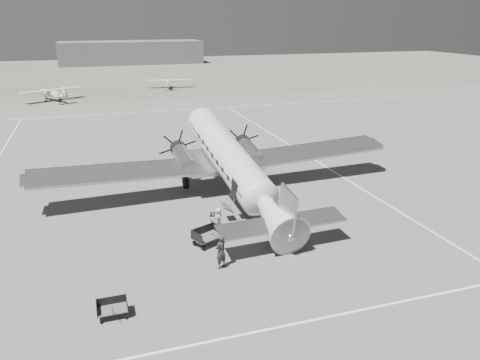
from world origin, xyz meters
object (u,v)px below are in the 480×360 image
object	(u,v)px
hangar_main	(131,52)
passenger	(218,219)
baggage_cart_far	(112,309)
light_plane_left	(53,95)
dc3_airliner	(232,164)
baggage_cart_near	(208,236)
light_plane_right	(168,83)
ramp_agent	(213,222)
ground_crew	(221,251)

from	to	relation	value
hangar_main	passenger	size ratio (longest dim) A/B	27.15
baggage_cart_far	passenger	distance (m)	10.65
light_plane_left	passenger	size ratio (longest dim) A/B	6.78
hangar_main	dc3_airliner	distance (m)	118.05
dc3_airliner	baggage_cart_near	bearing A→B (deg)	-120.89
light_plane_left	light_plane_right	distance (m)	23.04
hangar_main	ramp_agent	world-z (taller)	hangar_main
ground_crew	light_plane_left	bearing A→B (deg)	-109.88
hangar_main	baggage_cart_far	bearing A→B (deg)	-95.96
baggage_cart_near	ramp_agent	distance (m)	1.60
dc3_airliner	ramp_agent	xyz separation A→B (m)	(-2.98, -5.60, -2.00)
hangar_main	ramp_agent	xyz separation A→B (m)	(-6.82, -123.59, -2.45)
light_plane_left	light_plane_right	size ratio (longest dim) A/B	1.16
ground_crew	passenger	distance (m)	5.03
light_plane_left	ramp_agent	distance (m)	59.19
dc3_airliner	ramp_agent	size ratio (longest dim) A/B	17.62
ground_crew	passenger	bearing A→B (deg)	-134.58
hangar_main	baggage_cart_near	bearing A→B (deg)	-93.45
ramp_agent	light_plane_right	bearing A→B (deg)	21.44
light_plane_left	baggage_cart_far	world-z (taller)	light_plane_left
hangar_main	passenger	xyz separation A→B (m)	(-6.34, -123.11, -2.53)
light_plane_left	baggage_cart_near	distance (m)	60.41
hangar_main	light_plane_left	bearing A→B (deg)	-106.45
light_plane_left	ground_crew	world-z (taller)	light_plane_left
dc3_airliner	baggage_cart_far	bearing A→B (deg)	-130.38
light_plane_right	baggage_cart_near	world-z (taller)	light_plane_right
hangar_main	dc3_airliner	size ratio (longest dim) A/B	1.41
light_plane_left	ramp_agent	bearing A→B (deg)	-107.01
light_plane_right	ramp_agent	distance (m)	67.74
ground_crew	passenger	size ratio (longest dim) A/B	1.31
ground_crew	dc3_airliner	bearing A→B (deg)	-141.06
baggage_cart_far	ground_crew	world-z (taller)	ground_crew
light_plane_right	baggage_cart_far	xyz separation A→B (m)	(-15.30, -74.46, -0.51)
ground_crew	hangar_main	bearing A→B (deg)	-124.05
light_plane_right	ground_crew	size ratio (longest dim) A/B	4.43
dc3_airliner	baggage_cart_far	size ratio (longest dim) A/B	19.95
baggage_cart_near	ground_crew	world-z (taller)	ground_crew
light_plane_right	baggage_cart_far	size ratio (longest dim) A/B	6.03
baggage_cart_near	baggage_cart_far	bearing A→B (deg)	-160.80
baggage_cart_far	passenger	bearing A→B (deg)	46.17
baggage_cart_far	ramp_agent	distance (m)	9.98
light_plane_right	ramp_agent	xyz separation A→B (m)	(-8.46, -67.21, -0.09)
baggage_cart_near	ground_crew	xyz separation A→B (m)	(-0.01, -3.00, 0.48)
hangar_main	ground_crew	distance (m)	128.22
ground_crew	ramp_agent	distance (m)	4.46
light_plane_right	baggage_cart_near	xyz separation A→B (m)	(-9.18, -68.60, -0.39)
light_plane_left	passenger	world-z (taller)	light_plane_left
baggage_cart_near	passenger	world-z (taller)	passenger
passenger	ramp_agent	bearing A→B (deg)	158.93
baggage_cart_far	ramp_agent	world-z (taller)	ramp_agent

